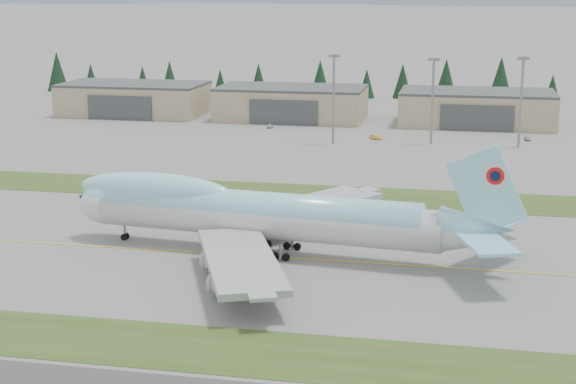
% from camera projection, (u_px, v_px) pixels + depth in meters
% --- Properties ---
extents(ground, '(7000.00, 7000.00, 0.00)m').
position_uv_depth(ground, '(204.00, 253.00, 146.41)').
color(ground, slate).
rests_on(ground, ground).
extents(grass_strip_near, '(400.00, 14.00, 0.08)m').
position_uv_depth(grass_strip_near, '(117.00, 341.00, 110.16)').
color(grass_strip_near, '#334619').
rests_on(grass_strip_near, ground).
extents(grass_strip_far, '(400.00, 18.00, 0.08)m').
position_uv_depth(grass_strip_far, '(265.00, 192.00, 189.34)').
color(grass_strip_far, '#334619').
rests_on(grass_strip_far, ground).
extents(taxiway_line_main, '(400.00, 0.40, 0.02)m').
position_uv_depth(taxiway_line_main, '(204.00, 253.00, 146.41)').
color(taxiway_line_main, yellow).
rests_on(taxiway_line_main, ground).
extents(boeing_747_freighter, '(77.22, 66.15, 20.29)m').
position_uv_depth(boeing_747_freighter, '(261.00, 214.00, 145.18)').
color(boeing_747_freighter, silver).
rests_on(boeing_747_freighter, ground).
extents(hangar_left, '(48.00, 26.60, 10.80)m').
position_uv_depth(hangar_left, '(134.00, 99.00, 301.69)').
color(hangar_left, gray).
rests_on(hangar_left, ground).
extents(hangar_center, '(48.00, 26.60, 10.80)m').
position_uv_depth(hangar_center, '(291.00, 103.00, 291.06)').
color(hangar_center, gray).
rests_on(hangar_center, ground).
extents(hangar_right, '(48.00, 26.60, 10.80)m').
position_uv_depth(hangar_right, '(477.00, 108.00, 279.47)').
color(hangar_right, gray).
rests_on(hangar_right, ground).
extents(floodlight_masts, '(159.29, 8.88, 24.82)m').
position_uv_depth(floodlight_masts, '(314.00, 82.00, 247.86)').
color(floodlight_masts, gray).
rests_on(floodlight_masts, ground).
extents(service_vehicle_a, '(1.55, 3.45, 1.15)m').
position_uv_depth(service_vehicle_a, '(270.00, 128.00, 274.20)').
color(service_vehicle_a, '#B8B8BA').
rests_on(service_vehicle_a, ground).
extents(service_vehicle_b, '(4.16, 3.47, 1.34)m').
position_uv_depth(service_vehicle_b, '(376.00, 139.00, 253.92)').
color(service_vehicle_b, gold).
rests_on(service_vehicle_b, ground).
extents(service_vehicle_c, '(2.00, 4.02, 1.12)m').
position_uv_depth(service_vehicle_c, '(528.00, 140.00, 252.33)').
color(service_vehicle_c, '#A1A3A6').
rests_on(service_vehicle_c, ground).
extents(conifer_belt, '(264.35, 14.02, 16.94)m').
position_uv_depth(conifer_belt, '(378.00, 79.00, 345.75)').
color(conifer_belt, black).
rests_on(conifer_belt, ground).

